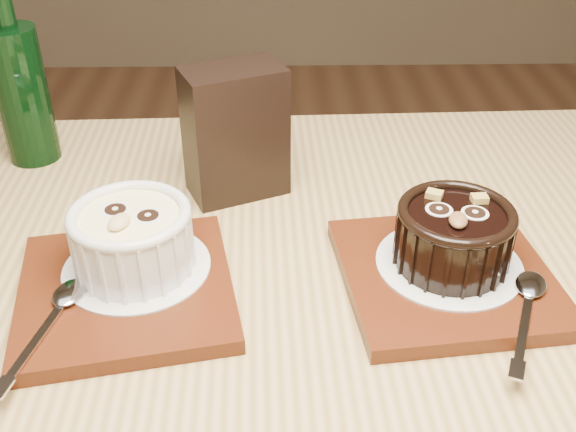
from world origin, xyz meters
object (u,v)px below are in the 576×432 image
table (279,395)px  tray_left (127,291)px  ramekin_dark (454,234)px  ramekin_white (132,236)px  green_bottle (21,90)px  tray_right (446,276)px  condiment_stand (235,132)px

table → tray_left: size_ratio=6.79×
tray_left → ramekin_dark: size_ratio=1.77×
ramekin_dark → ramekin_white: bearing=-168.6°
ramekin_white → green_bottle: bearing=143.3°
green_bottle → table: bearing=-45.7°
tray_right → green_bottle: (-0.44, 0.24, 0.08)m
table → ramekin_white: bearing=156.4°
green_bottle → condiment_stand: bearing=-18.4°
table → tray_left: 0.17m
ramekin_white → condiment_stand: size_ratio=0.75×
tray_left → tray_right: 0.28m
ramekin_dark → condiment_stand: bearing=152.7°
tray_right → condiment_stand: size_ratio=1.29×
ramekin_white → condiment_stand: bearing=81.4°
ramekin_white → tray_right: bearing=17.7°
table → ramekin_dark: size_ratio=12.01×
ramekin_dark → condiment_stand: condiment_stand is taller
ramekin_dark → green_bottle: size_ratio=0.46×
table → tray_left: (-0.13, 0.03, 0.10)m
table → ramekin_white: 0.19m
ramekin_white → tray_left: bearing=-86.7°
tray_right → condiment_stand: 0.26m
tray_left → tray_right: (0.28, 0.01, 0.00)m
ramekin_white → tray_right: 0.28m
tray_right → ramekin_dark: ramekin_dark is taller
condiment_stand → green_bottle: (-0.24, 0.08, 0.01)m
tray_right → condiment_stand: bearing=139.6°
table → tray_right: size_ratio=6.79×
ramekin_white → condiment_stand: condiment_stand is taller
condiment_stand → tray_right: bearing=-40.4°
tray_left → ramekin_dark: (0.28, 0.02, 0.04)m
tray_left → ramekin_white: (0.01, 0.02, 0.04)m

